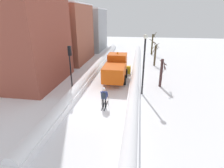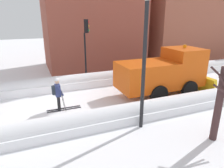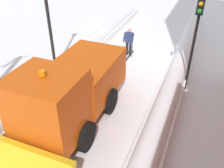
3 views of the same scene
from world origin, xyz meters
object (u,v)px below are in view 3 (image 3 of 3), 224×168
skier (129,40)px  traffic_light_pole (197,26)px  street_lamp (46,4)px  plow_truck (71,91)px

skier → traffic_light_pole: (-3.75, 2.63, 2.22)m
skier → street_lamp: bearing=45.3°
plow_truck → traffic_light_pole: traffic_light_pole is taller
plow_truck → street_lamp: 5.00m
traffic_light_pole → street_lamp: size_ratio=0.81×
plow_truck → skier: size_ratio=3.31×
street_lamp → skier: bearing=-134.7°
plow_truck → traffic_light_pole: size_ratio=1.30×
plow_truck → skier: plow_truck is taller
skier → traffic_light_pole: bearing=144.9°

